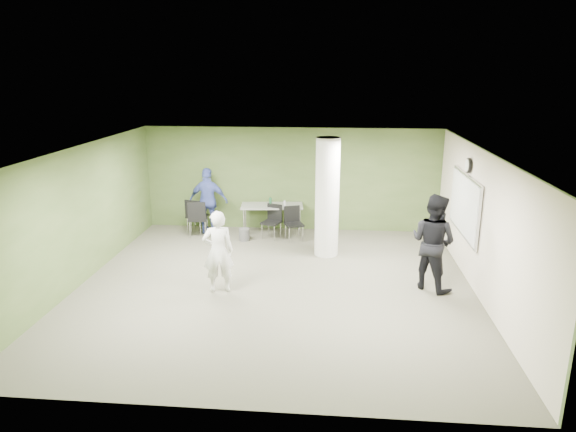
# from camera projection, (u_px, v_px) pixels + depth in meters

# --- Properties ---
(floor) EXTENTS (8.00, 8.00, 0.00)m
(floor) POSITION_uv_depth(u_px,v_px,m) (275.00, 286.00, 10.50)
(floor) COLOR #4E4C3D
(floor) RESTS_ON ground
(ceiling) EXTENTS (8.00, 8.00, 0.00)m
(ceiling) POSITION_uv_depth(u_px,v_px,m) (274.00, 150.00, 9.73)
(ceiling) COLOR white
(ceiling) RESTS_ON wall_back
(wall_back) EXTENTS (8.00, 2.80, 0.02)m
(wall_back) POSITION_uv_depth(u_px,v_px,m) (292.00, 179.00, 13.95)
(wall_back) COLOR #425829
(wall_back) RESTS_ON floor
(wall_left) EXTENTS (0.02, 8.00, 2.80)m
(wall_left) POSITION_uv_depth(u_px,v_px,m) (80.00, 216.00, 10.46)
(wall_left) COLOR #425829
(wall_left) RESTS_ON floor
(wall_right_cream) EXTENTS (0.02, 8.00, 2.80)m
(wall_right_cream) POSITION_uv_depth(u_px,v_px,m) (483.00, 226.00, 9.77)
(wall_right_cream) COLOR beige
(wall_right_cream) RESTS_ON floor
(column) EXTENTS (0.56, 0.56, 2.80)m
(column) POSITION_uv_depth(u_px,v_px,m) (327.00, 198.00, 11.94)
(column) COLOR silver
(column) RESTS_ON floor
(whiteboard) EXTENTS (0.05, 2.30, 1.30)m
(whiteboard) POSITION_uv_depth(u_px,v_px,m) (464.00, 205.00, 10.90)
(whiteboard) COLOR silver
(whiteboard) RESTS_ON wall_right_cream
(wall_clock) EXTENTS (0.06, 0.32, 0.32)m
(wall_clock) POSITION_uv_depth(u_px,v_px,m) (468.00, 165.00, 10.67)
(wall_clock) COLOR black
(wall_clock) RESTS_ON wall_right_cream
(folding_table) EXTENTS (1.71, 0.88, 1.03)m
(folding_table) POSITION_uv_depth(u_px,v_px,m) (272.00, 207.00, 13.73)
(folding_table) COLOR gray
(folding_table) RESTS_ON floor
(wastebasket) EXTENTS (0.27, 0.27, 0.32)m
(wastebasket) POSITION_uv_depth(u_px,v_px,m) (244.00, 234.00, 13.28)
(wastebasket) COLOR #4C4C4C
(wastebasket) RESTS_ON floor
(chair_back_left) EXTENTS (0.57, 0.57, 0.97)m
(chair_back_left) POSITION_uv_depth(u_px,v_px,m) (197.00, 216.00, 13.46)
(chair_back_left) COLOR black
(chair_back_left) RESTS_ON floor
(chair_back_right) EXTENTS (0.58, 0.58, 0.95)m
(chair_back_right) POSITION_uv_depth(u_px,v_px,m) (195.00, 213.00, 13.77)
(chair_back_right) COLOR black
(chair_back_right) RESTS_ON floor
(chair_table_left) EXTENTS (0.56, 0.56, 0.88)m
(chair_table_left) POSITION_uv_depth(u_px,v_px,m) (273.00, 219.00, 13.42)
(chair_table_left) COLOR black
(chair_table_left) RESTS_ON floor
(chair_table_right) EXTENTS (0.56, 0.56, 0.87)m
(chair_table_right) POSITION_uv_depth(u_px,v_px,m) (293.00, 221.00, 13.27)
(chair_table_right) COLOR black
(chair_table_right) RESTS_ON floor
(woman_white) EXTENTS (0.69, 0.54, 1.66)m
(woman_white) POSITION_uv_depth(u_px,v_px,m) (218.00, 252.00, 10.05)
(woman_white) COLOR silver
(woman_white) RESTS_ON floor
(man_black) EXTENTS (1.20, 1.18, 1.96)m
(man_black) POSITION_uv_depth(u_px,v_px,m) (433.00, 242.00, 10.16)
(man_black) COLOR black
(man_black) RESTS_ON floor
(man_blue) EXTENTS (1.07, 0.49, 1.79)m
(man_blue) POSITION_uv_depth(u_px,v_px,m) (209.00, 201.00, 13.70)
(man_blue) COLOR #4050A0
(man_blue) RESTS_ON floor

